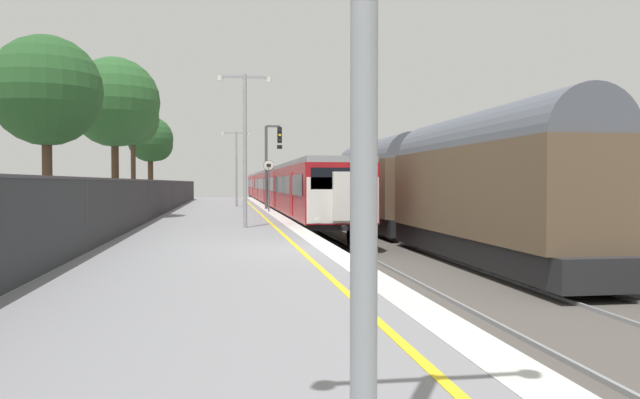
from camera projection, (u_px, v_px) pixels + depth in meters
The scene contains 12 objects.
ground at pixel (414, 271), 16.07m from camera, with size 17.40×110.00×1.21m.
commuter_train_at_platform at pixel (277, 187), 52.64m from camera, with size 2.83×60.70×3.81m.
freight_train_adjacent_track at pixel (419, 182), 26.92m from camera, with size 2.60×27.29×4.89m.
signal_gantry at pixel (270, 157), 39.29m from camera, with size 1.10×0.24×5.28m.
speed_limit_sign at pixel (269, 179), 35.51m from camera, with size 0.59×0.08×2.95m.
platform_lamp_mid at pixel (245, 137), 22.95m from camera, with size 2.00×0.20×5.66m.
platform_lamp_far at pixel (236, 162), 42.80m from camera, with size 2.00×0.20×5.18m.
platform_back_fence at pixel (86, 213), 14.83m from camera, with size 0.07×99.00×1.80m.
background_tree_left at pixel (152, 141), 49.46m from camera, with size 3.60×3.60×6.91m.
background_tree_centre at pixel (133, 121), 40.42m from camera, with size 3.38×3.38×7.45m.
background_tree_right at pixel (46, 94), 21.80m from camera, with size 3.85×3.85×6.81m.
background_tree_back at pixel (116, 104), 28.80m from camera, with size 4.14×4.14×7.46m.
Camera 1 is at (-2.15, -15.48, 1.67)m, focal length 35.02 mm.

